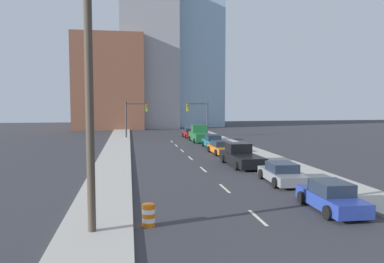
# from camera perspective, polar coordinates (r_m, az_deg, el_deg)

# --- Properties ---
(sidewalk_left) EXTENTS (3.02, 102.45, 0.17)m
(sidewalk_left) POSITION_cam_1_polar(r_m,az_deg,el_deg) (59.08, -10.90, -0.78)
(sidewalk_left) COLOR #ADA89E
(sidewalk_left) RESTS_ON ground
(sidewalk_right) EXTENTS (3.02, 102.45, 0.17)m
(sidewalk_right) POSITION_cam_1_polar(r_m,az_deg,el_deg) (60.47, 2.82, -0.60)
(sidewalk_right) COLOR #ADA89E
(sidewalk_right) RESTS_ON ground
(lane_stripe_at_8m) EXTENTS (0.16, 2.40, 0.01)m
(lane_stripe_at_8m) POSITION_cam_1_polar(r_m,az_deg,el_deg) (17.89, 9.98, -12.79)
(lane_stripe_at_8m) COLOR beige
(lane_stripe_at_8m) RESTS_ON ground
(lane_stripe_at_14m) EXTENTS (0.16, 2.40, 0.01)m
(lane_stripe_at_14m) POSITION_cam_1_polar(r_m,az_deg,el_deg) (23.45, 5.00, -8.62)
(lane_stripe_at_14m) COLOR beige
(lane_stripe_at_14m) RESTS_ON ground
(lane_stripe_at_21m) EXTENTS (0.16, 2.40, 0.01)m
(lane_stripe_at_21m) POSITION_cam_1_polar(r_m,az_deg,el_deg) (29.91, 1.72, -5.78)
(lane_stripe_at_21m) COLOR beige
(lane_stripe_at_21m) RESTS_ON ground
(lane_stripe_at_28m) EXTENTS (0.16, 2.40, 0.01)m
(lane_stripe_at_28m) POSITION_cam_1_polar(r_m,az_deg,el_deg) (36.01, -0.24, -4.06)
(lane_stripe_at_28m) COLOR beige
(lane_stripe_at_28m) RESTS_ON ground
(lane_stripe_at_33m) EXTENTS (0.16, 2.40, 0.01)m
(lane_stripe_at_33m) POSITION_cam_1_polar(r_m,az_deg,el_deg) (41.60, -1.52, -2.93)
(lane_stripe_at_33m) COLOR beige
(lane_stripe_at_33m) RESTS_ON ground
(lane_stripe_at_38m) EXTENTS (0.16, 2.40, 0.01)m
(lane_stripe_at_38m) POSITION_cam_1_polar(r_m,az_deg,el_deg) (46.74, -2.42, -2.14)
(lane_stripe_at_38m) COLOR beige
(lane_stripe_at_38m) RESTS_ON ground
(lane_stripe_at_43m) EXTENTS (0.16, 2.40, 0.01)m
(lane_stripe_at_43m) POSITION_cam_1_polar(r_m,az_deg,el_deg) (51.68, -3.11, -1.52)
(lane_stripe_at_43m) COLOR beige
(lane_stripe_at_43m) RESTS_ON ground
(building_brick_left) EXTENTS (14.00, 16.00, 19.10)m
(building_brick_left) POSITION_cam_1_polar(r_m,az_deg,el_deg) (82.27, -12.44, 7.20)
(building_brick_left) COLOR brown
(building_brick_left) RESTS_ON ground
(building_office_center) EXTENTS (12.00, 20.00, 29.96)m
(building_office_center) POSITION_cam_1_polar(r_m,az_deg,el_deg) (86.72, -6.78, 10.72)
(building_office_center) COLOR #99999E
(building_office_center) RESTS_ON ground
(building_glass_right) EXTENTS (13.00, 20.00, 32.22)m
(building_glass_right) POSITION_cam_1_polar(r_m,az_deg,el_deg) (91.85, -0.51, 11.10)
(building_glass_right) COLOR #8CADC6
(building_glass_right) RESTS_ON ground
(traffic_signal_left) EXTENTS (3.38, 0.35, 5.60)m
(traffic_signal_left) POSITION_cam_1_polar(r_m,az_deg,el_deg) (56.73, -9.05, 2.57)
(traffic_signal_left) COLOR #38383D
(traffic_signal_left) RESTS_ON ground
(traffic_signal_right) EXTENTS (3.38, 0.35, 5.60)m
(traffic_signal_right) POSITION_cam_1_polar(r_m,az_deg,el_deg) (57.79, 1.42, 2.66)
(traffic_signal_right) COLOR #38383D
(traffic_signal_right) RESTS_ON ground
(utility_pole_left_near) EXTENTS (1.60, 0.32, 10.67)m
(utility_pole_left_near) POSITION_cam_1_polar(r_m,az_deg,el_deg) (15.09, -15.37, 4.99)
(utility_pole_left_near) COLOR #473D33
(utility_pole_left_near) RESTS_ON ground
(traffic_barrel) EXTENTS (0.56, 0.56, 0.95)m
(traffic_barrel) POSITION_cam_1_polar(r_m,az_deg,el_deg) (16.46, -6.62, -12.56)
(traffic_barrel) COLOR orange
(traffic_barrel) RESTS_ON ground
(sedan_blue) EXTENTS (2.10, 4.45, 1.45)m
(sedan_blue) POSITION_cam_1_polar(r_m,az_deg,el_deg) (19.77, 20.45, -9.37)
(sedan_blue) COLOR navy
(sedan_blue) RESTS_ON ground
(sedan_gray) EXTENTS (2.33, 4.75, 1.35)m
(sedan_gray) POSITION_cam_1_polar(r_m,az_deg,el_deg) (25.49, 13.53, -6.24)
(sedan_gray) COLOR slate
(sedan_gray) RESTS_ON ground
(pickup_truck_black) EXTENTS (2.55, 6.23, 1.84)m
(pickup_truck_black) POSITION_cam_1_polar(r_m,az_deg,el_deg) (31.93, 7.48, -3.81)
(pickup_truck_black) COLOR black
(pickup_truck_black) RESTS_ON ground
(sedan_orange) EXTENTS (2.26, 4.84, 1.35)m
(sedan_orange) POSITION_cam_1_polar(r_m,az_deg,el_deg) (39.10, 4.48, -2.49)
(sedan_orange) COLOR orange
(sedan_orange) RESTS_ON ground
(sedan_teal) EXTENTS (2.05, 4.73, 1.52)m
(sedan_teal) POSITION_cam_1_polar(r_m,az_deg,el_deg) (44.46, 3.21, -1.58)
(sedan_teal) COLOR #196B75
(sedan_teal) RESTS_ON ground
(pickup_truck_green) EXTENTS (2.48, 5.93, 2.25)m
(pickup_truck_green) POSITION_cam_1_polar(r_m,az_deg,el_deg) (51.51, 1.20, -0.53)
(pickup_truck_green) COLOR #1E6033
(pickup_truck_green) RESTS_ON ground
(sedan_red) EXTENTS (2.12, 4.29, 1.39)m
(sedan_red) POSITION_cam_1_polar(r_m,az_deg,el_deg) (57.79, -0.26, -0.26)
(sedan_red) COLOR red
(sedan_red) RESTS_ON ground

